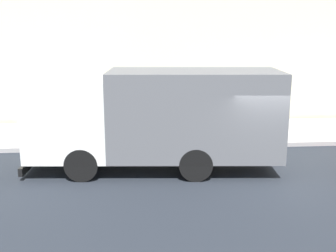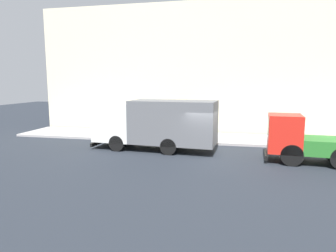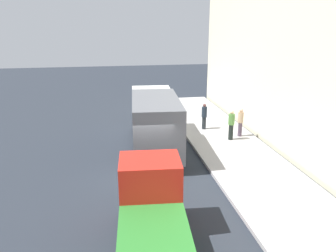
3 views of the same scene
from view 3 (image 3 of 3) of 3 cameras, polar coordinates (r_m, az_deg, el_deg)
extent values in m
plane|color=#232830|center=(15.49, -3.93, -8.40)|extent=(80.00, 80.00, 0.00)
cube|color=#A4A0A0|center=(16.68, 13.64, -6.63)|extent=(4.06, 30.00, 0.16)
cube|color=beige|center=(16.59, 23.12, 10.78)|extent=(0.50, 30.00, 10.42)
cube|color=white|center=(20.60, -2.80, 3.11)|extent=(2.49, 2.56, 2.34)
cube|color=black|center=(21.68, -2.98, 4.59)|extent=(1.95, 0.20, 1.31)
cube|color=#5D5F63|center=(16.96, -2.09, 0.39)|extent=(2.68, 5.25, 2.58)
cube|color=black|center=(22.18, -2.93, 0.43)|extent=(2.23, 0.28, 0.24)
cylinder|color=black|center=(20.43, -5.51, -0.49)|extent=(0.37, 0.98, 0.96)
cylinder|color=black|center=(20.54, 0.15, -0.31)|extent=(0.37, 0.98, 0.96)
cylinder|color=black|center=(17.35, -5.39, -3.79)|extent=(0.37, 0.98, 0.96)
cylinder|color=black|center=(17.47, 1.28, -3.56)|extent=(0.37, 0.98, 0.96)
cube|color=red|center=(11.25, -3.06, -10.23)|extent=(2.10, 1.79, 1.94)
cube|color=black|center=(11.86, -3.26, -7.45)|extent=(1.66, 0.19, 1.09)
cube|color=#2A732A|center=(9.41, -2.22, -20.62)|extent=(2.24, 3.62, 0.78)
cube|color=black|center=(12.61, -3.16, -13.28)|extent=(1.90, 0.27, 0.24)
cylinder|color=black|center=(11.45, -7.24, -15.41)|extent=(0.38, 1.12, 1.10)
cylinder|color=black|center=(11.51, 1.42, -15.08)|extent=(0.38, 1.12, 1.10)
cylinder|color=black|center=(19.69, 10.66, -1.01)|extent=(0.34, 0.34, 0.91)
cylinder|color=#54873D|center=(19.47, 10.78, 1.12)|extent=(0.45, 0.45, 0.62)
sphere|color=#CDAF89|center=(19.36, 10.85, 2.29)|extent=(0.21, 0.21, 0.21)
cylinder|color=#21262A|center=(21.41, 6.15, 0.53)|extent=(0.33, 0.33, 0.79)
cylinder|color=#1F2934|center=(21.22, 6.21, 2.39)|extent=(0.44, 0.44, 0.66)
sphere|color=brown|center=(21.11, 6.25, 3.53)|extent=(0.21, 0.21, 0.21)
cylinder|color=#4E404F|center=(20.40, 12.16, -0.54)|extent=(0.32, 0.32, 0.85)
cylinder|color=tan|center=(20.19, 12.29, 1.44)|extent=(0.43, 0.43, 0.63)
sphere|color=tan|center=(20.08, 12.37, 2.62)|extent=(0.23, 0.23, 0.23)
camera|label=1|loc=(20.58, -39.47, 6.69)|focal=44.57mm
camera|label=2|loc=(19.83, -59.40, 1.37)|focal=31.67mm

